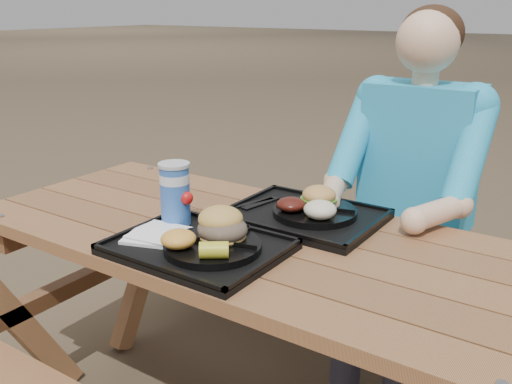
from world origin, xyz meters
The scene contains 17 objects.
picnic_table centered at (0.00, 0.00, 0.38)m, with size 1.80×1.49×0.75m, color #999999, non-canonical shape.
tray_near centered at (-0.06, -0.19, 0.76)m, with size 0.45×0.35×0.02m, color black.
tray_far centered at (0.06, 0.18, 0.76)m, with size 0.45×0.35×0.02m, color black.
plate_near centered at (-0.01, -0.20, 0.78)m, with size 0.26×0.26×0.02m, color black.
plate_far centered at (0.09, 0.19, 0.78)m, with size 0.26×0.26×0.02m, color black.
napkin_stack centered at (-0.20, -0.22, 0.78)m, with size 0.15×0.15×0.02m, color white.
soda_cup centered at (-0.22, -0.10, 0.86)m, with size 0.09×0.09×0.18m, color #164BAA.
condiment_bbq centered at (-0.06, -0.08, 0.79)m, with size 0.05×0.05×0.03m, color black.
condiment_mustard centered at (0.00, -0.07, 0.78)m, with size 0.05×0.05×0.03m, color gold.
sandwich centered at (0.00, -0.15, 0.86)m, with size 0.13×0.13×0.13m, color gold, non-canonical shape.
mac_cheese centered at (-0.06, -0.26, 0.81)m, with size 0.09×0.09×0.05m, color #F9B341.
corn_cob centered at (0.05, -0.27, 0.81)m, with size 0.07×0.07×0.04m, color gold, non-canonical shape.
cutlery_far centered at (-0.10, 0.18, 0.77)m, with size 0.03×0.15×0.01m, color black.
burger centered at (0.08, 0.23, 0.84)m, with size 0.11×0.11×0.10m, color #CE9449, non-canonical shape.
baked_beans centered at (0.04, 0.14, 0.81)m, with size 0.09×0.09×0.04m, color #48150E.
potato_salad centered at (0.14, 0.13, 0.82)m, with size 0.10×0.10×0.05m, color #EAE5C7.
diner centered at (0.24, 0.67, 0.64)m, with size 0.48×0.84×1.28m, color #1BA9C1, non-canonical shape.
Camera 1 is at (0.86, -1.28, 1.39)m, focal length 40.00 mm.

